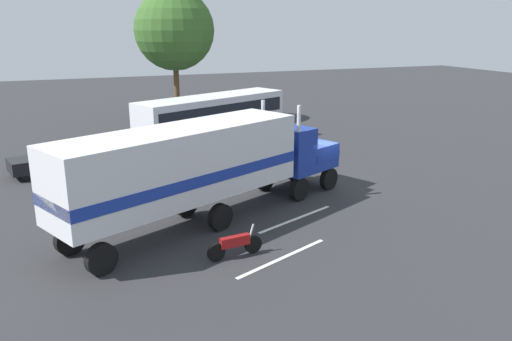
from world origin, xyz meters
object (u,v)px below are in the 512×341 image
at_px(parked_bus, 213,116).
at_px(motorcycle, 235,244).
at_px(parked_car, 53,159).
at_px(semi_truck, 203,164).
at_px(tree_left, 174,30).
at_px(person_bystander, 170,184).

relative_size(parked_bus, motorcycle, 5.26).
distance_m(parked_bus, parked_car, 10.53).
distance_m(semi_truck, tree_left, 22.92).
relative_size(motorcycle, tree_left, 0.20).
xyz_separation_m(parked_bus, parked_car, (-10.07, -2.82, -1.26)).
height_order(person_bystander, motorcycle, person_bystander).
distance_m(semi_truck, person_bystander, 3.41).
distance_m(semi_truck, motorcycle, 4.14).
xyz_separation_m(semi_truck, parked_car, (-5.76, 10.07, -1.72)).
height_order(parked_car, motorcycle, parked_car).
bearing_deg(tree_left, parked_car, -129.30).
bearing_deg(tree_left, parked_bus, -88.16).
bearing_deg(semi_truck, parked_bus, 71.51).
bearing_deg(parked_bus, person_bystander, -117.19).
xyz_separation_m(person_bystander, parked_bus, (5.14, 10.00, 1.17)).
distance_m(person_bystander, tree_left, 20.80).
bearing_deg(person_bystander, semi_truck, -73.95).
bearing_deg(parked_bus, semi_truck, -108.49).
relative_size(person_bystander, parked_bus, 0.15).
relative_size(semi_truck, parked_bus, 1.25).
height_order(parked_bus, motorcycle, parked_bus).
xyz_separation_m(parked_bus, motorcycle, (-4.22, -16.48, -1.58)).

